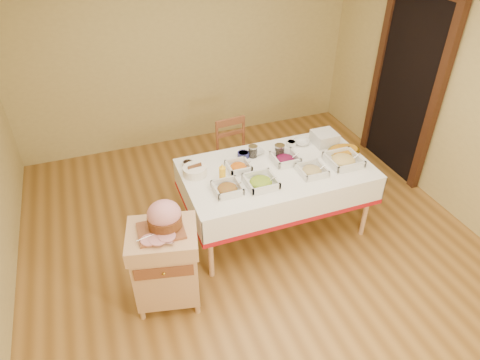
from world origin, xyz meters
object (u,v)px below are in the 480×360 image
(ham_on_board, at_px, (164,218))
(dining_table, at_px, (276,181))
(preserve_jar_left, at_px, (253,152))
(brass_platter, at_px, (344,151))
(plate_stack, at_px, (325,138))
(butcher_cart, at_px, (166,262))
(bread_basket, at_px, (195,171))
(dining_chair, at_px, (235,156))
(preserve_jar_right, at_px, (279,151))
(mustard_bottle, at_px, (222,174))

(ham_on_board, bearing_deg, dining_table, 23.06)
(preserve_jar_left, distance_m, brass_platter, 0.93)
(plate_stack, bearing_deg, brass_platter, -68.96)
(ham_on_board, height_order, brass_platter, ham_on_board)
(butcher_cart, height_order, bread_basket, bread_basket)
(dining_chair, bearing_deg, brass_platter, -42.36)
(dining_chair, bearing_deg, bread_basket, -134.33)
(dining_chair, relative_size, preserve_jar_left, 7.14)
(bread_basket, bearing_deg, butcher_cart, -123.64)
(butcher_cart, distance_m, preserve_jar_left, 1.42)
(dining_chair, distance_m, brass_platter, 1.25)
(ham_on_board, relative_size, bread_basket, 1.67)
(preserve_jar_right, distance_m, mustard_bottle, 0.71)
(dining_table, distance_m, preserve_jar_left, 0.38)
(plate_stack, height_order, brass_platter, plate_stack)
(preserve_jar_left, height_order, preserve_jar_right, preserve_jar_right)
(butcher_cart, xyz_separation_m, bread_basket, (0.47, 0.71, 0.36))
(dining_chair, distance_m, preserve_jar_right, 0.78)
(bread_basket, bearing_deg, brass_platter, -5.71)
(mustard_bottle, height_order, brass_platter, mustard_bottle)
(dining_table, xyz_separation_m, mustard_bottle, (-0.57, -0.03, 0.25))
(dining_table, relative_size, brass_platter, 5.23)
(ham_on_board, bearing_deg, brass_platter, 15.08)
(dining_table, bearing_deg, mustard_bottle, -176.61)
(mustard_bottle, bearing_deg, preserve_jar_left, 35.89)
(butcher_cart, bearing_deg, bread_basket, 56.36)
(plate_stack, xyz_separation_m, brass_platter, (0.09, -0.24, -0.04))
(preserve_jar_left, distance_m, bread_basket, 0.64)
(butcher_cart, distance_m, brass_platter, 2.10)
(ham_on_board, height_order, plate_stack, ham_on_board)
(dining_chair, height_order, brass_platter, dining_chair)
(butcher_cart, bearing_deg, ham_on_board, 38.15)
(dining_table, distance_m, brass_platter, 0.78)
(dining_table, height_order, preserve_jar_left, preserve_jar_left)
(ham_on_board, distance_m, plate_stack, 2.02)
(dining_chair, height_order, preserve_jar_right, preserve_jar_right)
(plate_stack, bearing_deg, dining_chair, 144.38)
(butcher_cart, height_order, brass_platter, brass_platter)
(ham_on_board, relative_size, mustard_bottle, 1.96)
(butcher_cart, height_order, dining_chair, dining_chair)
(dining_table, distance_m, plate_stack, 0.75)
(plate_stack, bearing_deg, bread_basket, -176.56)
(dining_table, bearing_deg, dining_chair, 99.02)
(bread_basket, bearing_deg, preserve_jar_left, 9.54)
(dining_chair, bearing_deg, preserve_jar_left, -90.97)
(butcher_cart, relative_size, ham_on_board, 2.06)
(butcher_cart, height_order, preserve_jar_left, preserve_jar_left)
(mustard_bottle, bearing_deg, brass_platter, 2.11)
(dining_chair, xyz_separation_m, plate_stack, (0.80, -0.57, 0.38))
(dining_chair, distance_m, bread_basket, 0.99)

